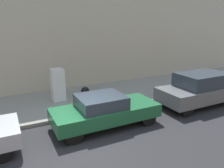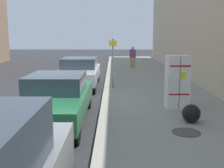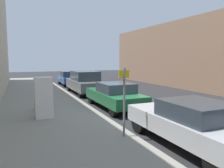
% 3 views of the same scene
% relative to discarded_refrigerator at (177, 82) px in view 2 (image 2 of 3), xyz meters
% --- Properties ---
extents(ground_plane, '(80.00, 80.00, 0.00)m').
position_rel_discarded_refrigerator_xyz_m(ground_plane, '(4.42, -0.08, -1.02)').
color(ground_plane, '#28282B').
extents(sidewalk_slab, '(4.48, 44.00, 0.16)m').
position_rel_discarded_refrigerator_xyz_m(sidewalk_slab, '(0.28, -0.08, -0.94)').
color(sidewalk_slab, gray).
rests_on(sidewalk_slab, ground).
extents(discarded_refrigerator, '(0.72, 0.67, 1.73)m').
position_rel_discarded_refrigerator_xyz_m(discarded_refrigerator, '(0.00, 0.00, 0.00)').
color(discarded_refrigerator, white).
rests_on(discarded_refrigerator, sidewalk_slab).
extents(manhole_cover, '(0.70, 0.70, 0.02)m').
position_rel_discarded_refrigerator_xyz_m(manhole_cover, '(0.29, 2.40, -0.86)').
color(manhole_cover, '#47443F').
rests_on(manhole_cover, sidewalk_slab).
extents(street_sign_post, '(0.36, 0.07, 2.21)m').
position_rel_discarded_refrigerator_xyz_m(street_sign_post, '(2.10, -3.45, 0.38)').
color(street_sign_post, slate).
rests_on(street_sign_post, sidewalk_slab).
extents(trash_bag, '(0.50, 0.50, 0.50)m').
position_rel_discarded_refrigerator_xyz_m(trash_bag, '(-0.05, 1.57, -0.61)').
color(trash_bag, black).
rests_on(trash_bag, sidewalk_slab).
extents(pedestrian_walking_far, '(0.44, 0.22, 1.54)m').
position_rel_discarded_refrigerator_xyz_m(pedestrian_walking_far, '(0.68, -11.28, 0.01)').
color(pedestrian_walking_far, '#A8934C').
rests_on(pedestrian_walking_far, sidewalk_slab).
extents(parked_sedan_silver, '(1.86, 4.63, 1.42)m').
position_rel_discarded_refrigerator_xyz_m(parked_sedan_silver, '(3.77, -4.67, -0.28)').
color(parked_sedan_silver, silver).
rests_on(parked_sedan_silver, ground).
extents(parked_sedan_green, '(1.81, 4.49, 1.39)m').
position_rel_discarded_refrigerator_xyz_m(parked_sedan_green, '(3.77, 1.04, -0.30)').
color(parked_sedan_green, '#1E6038').
rests_on(parked_sedan_green, ground).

